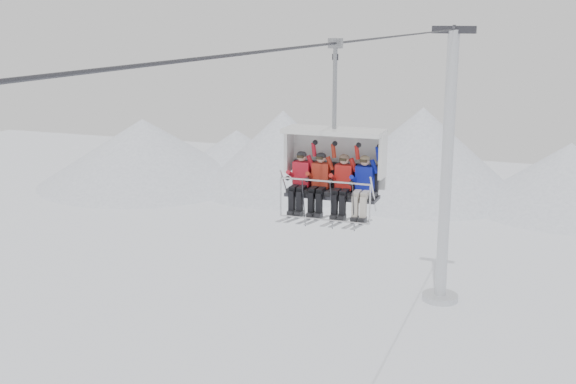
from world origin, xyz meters
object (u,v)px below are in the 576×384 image
(chairlift_carrier, at_px, (335,160))
(skier_center_left, at_px, (320,182))
(skier_far_left, at_px, (300,180))
(skier_center_right, at_px, (343,183))
(lift_tower_right, at_px, (446,188))
(skier_far_right, at_px, (363,185))

(chairlift_carrier, distance_m, skier_center_left, 0.62)
(skier_far_left, xyz_separation_m, skier_center_right, (1.02, 0.00, 0.00))
(lift_tower_right, distance_m, skier_center_left, 19.68)
(skier_center_left, relative_size, skier_center_right, 1.00)
(chairlift_carrier, xyz_separation_m, skier_far_right, (0.76, -0.30, -0.46))
(skier_far_left, bearing_deg, chairlift_carrier, 22.27)
(chairlift_carrier, bearing_deg, lift_tower_right, 90.00)
(lift_tower_right, bearing_deg, skier_center_left, -90.82)
(chairlift_carrier, relative_size, skier_center_right, 2.36)
(chairlift_carrier, relative_size, skier_far_right, 2.36)
(lift_tower_right, xyz_separation_m, skier_far_left, (-0.74, -19.18, 4.41))
(skier_center_left, height_order, skier_center_right, same)
(lift_tower_right, bearing_deg, skier_far_right, -87.74)
(skier_far_left, xyz_separation_m, skier_center_left, (0.47, 0.00, 0.00))
(lift_tower_right, distance_m, skier_far_left, 19.69)
(lift_tower_right, relative_size, skier_far_right, 7.99)
(lift_tower_right, relative_size, skier_far_left, 7.99)
(skier_center_right, relative_size, skier_far_right, 1.00)
(chairlift_carrier, xyz_separation_m, skier_far_left, (-0.74, -0.30, -0.46))
(skier_center_left, distance_m, skier_center_right, 0.55)
(skier_center_right, xyz_separation_m, skier_far_right, (0.48, 0.00, 0.00))
(skier_center_right, bearing_deg, skier_far_left, 180.00)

